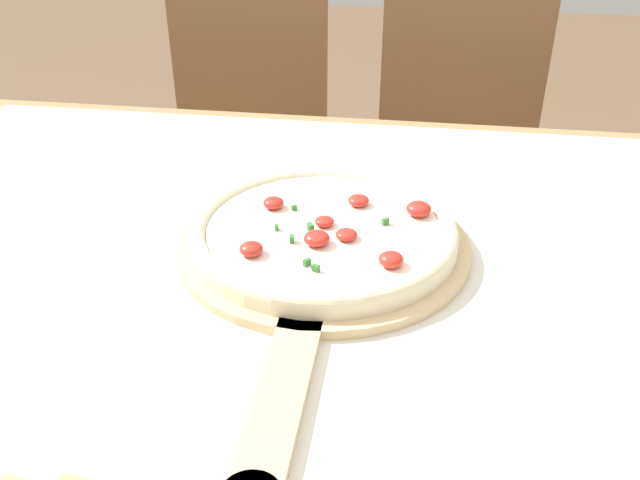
# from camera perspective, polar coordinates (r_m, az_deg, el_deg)

# --- Properties ---
(dining_table) EXTENTS (1.35, 1.01, 0.73)m
(dining_table) POSITION_cam_1_polar(r_m,az_deg,el_deg) (0.85, -2.19, -7.78)
(dining_table) COLOR #A87F51
(dining_table) RESTS_ON ground_plane
(towel_cloth) EXTENTS (1.27, 0.93, 0.00)m
(towel_cloth) POSITION_cam_1_polar(r_m,az_deg,el_deg) (0.79, -2.33, -2.26)
(towel_cloth) COLOR silver
(towel_cloth) RESTS_ON dining_table
(pizza_peel) EXTENTS (0.35, 0.57, 0.01)m
(pizza_peel) POSITION_cam_1_polar(r_m,az_deg,el_deg) (0.80, 0.04, -1.34)
(pizza_peel) COLOR #D6B784
(pizza_peel) RESTS_ON towel_cloth
(pizza) EXTENTS (0.32, 0.32, 0.04)m
(pizza) POSITION_cam_1_polar(r_m,az_deg,el_deg) (0.81, 0.35, 0.76)
(pizza) COLOR beige
(pizza) RESTS_ON pizza_peel
(chair_left) EXTENTS (0.41, 0.41, 0.88)m
(chair_left) POSITION_cam_1_polar(r_m,az_deg,el_deg) (1.69, -6.27, 7.75)
(chair_left) COLOR brown
(chair_left) RESTS_ON ground_plane
(chair_right) EXTENTS (0.44, 0.44, 0.88)m
(chair_right) POSITION_cam_1_polar(r_m,az_deg,el_deg) (1.64, 10.97, 6.64)
(chair_right) COLOR brown
(chair_right) RESTS_ON ground_plane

